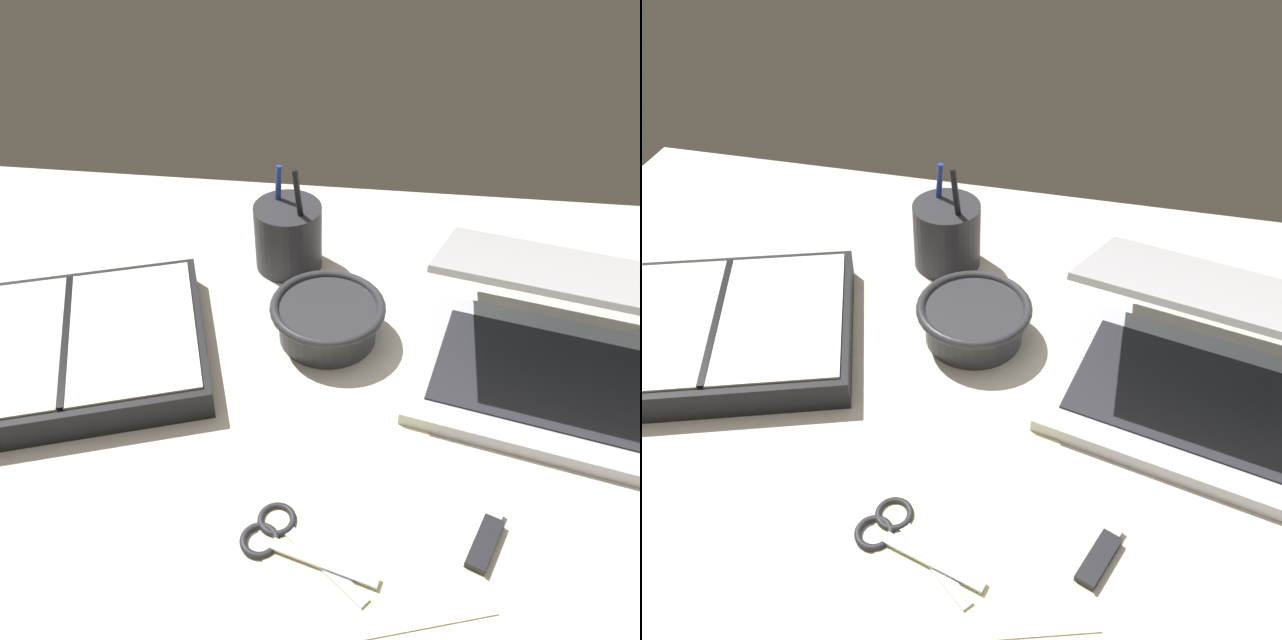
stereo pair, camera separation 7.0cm
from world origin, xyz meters
The scene contains 8 objects.
desk_top centered at (0.00, 0.00, 1.00)cm, with size 140.00×100.00×2.00cm, color beige.
laptop centered at (25.15, 9.46, 6.90)cm, with size 41.23×35.67×16.70cm.
bowl centered at (-4.72, 13.77, 4.98)cm, with size 14.40×14.40×5.34cm.
pen_cup centered at (-11.83, 28.22, 6.83)cm, with size 9.35×9.35×16.71cm.
planner centered at (-35.13, 5.46, 4.08)cm, with size 38.83×34.61×4.34cm.
scissors centered at (-5.75, -15.76, 2.34)cm, with size 13.74×10.07×0.80cm.
paper_sheet_front centered at (0.83, -10.76, 2.08)cm, with size 19.96×27.36×0.16cm, color #F4EFB2.
usb_drive centered at (13.58, -13.93, 2.50)cm, with size 4.16×7.28×1.00cm.
Camera 1 is at (2.26, -52.53, 63.47)cm, focal length 40.00 mm.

